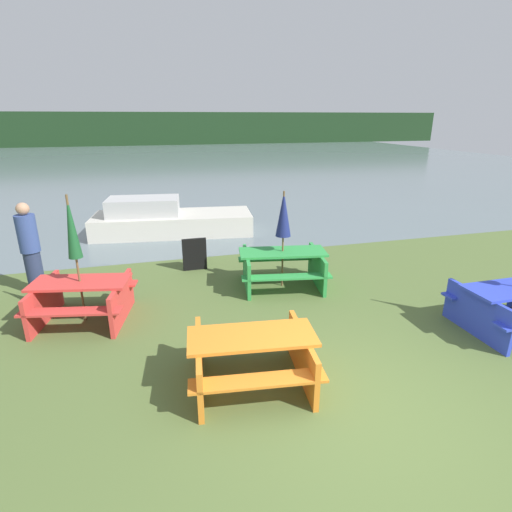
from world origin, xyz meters
name	(u,v)px	position (x,y,z in m)	size (l,w,h in m)	color
ground_plane	(365,420)	(0.00, 0.00, 0.00)	(60.00, 60.00, 0.00)	#516633
water	(172,160)	(0.00, 31.28, 0.00)	(60.00, 50.00, 0.00)	slate
far_treeline	(160,129)	(0.00, 51.28, 2.00)	(80.00, 1.60, 4.00)	#193319
picnic_table_orange	(252,354)	(-1.10, 1.04, 0.44)	(1.80, 1.57, 0.72)	orange
picnic_table_red	(82,297)	(-3.48, 3.51, 0.45)	(1.85, 1.68, 0.74)	red
picnic_table_green	(282,265)	(0.34, 4.04, 0.46)	(1.98, 1.66, 0.77)	green
umbrella_navy	(284,215)	(0.34, 4.04, 1.53)	(0.31, 0.31, 2.01)	brown
umbrella_darkgreen	(71,229)	(-3.48, 3.51, 1.66)	(0.23, 0.23, 2.22)	brown
boat	(168,220)	(-1.72, 8.76, 0.42)	(4.85, 2.19, 1.12)	beige
person	(30,249)	(-4.56, 5.05, 0.93)	(0.37, 0.37, 1.84)	#283351
signboard	(195,254)	(-1.31, 5.47, 0.38)	(0.55, 0.08, 0.75)	black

